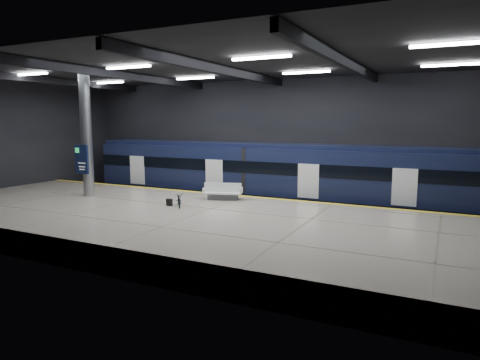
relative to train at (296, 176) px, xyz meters
The scene contains 10 objects.
ground 6.21m from the train, 110.30° to the right, with size 30.00×30.00×0.00m, color black.
room_shell 6.91m from the train, 110.32° to the right, with size 30.10×16.10×8.05m.
platform 8.39m from the train, 104.26° to the right, with size 30.00×11.00×1.10m, color #B7AD9B.
safety_strip 3.55m from the train, 126.51° to the right, with size 30.00×0.40×0.01m, color gold.
rails 2.84m from the train, behind, with size 30.00×1.52×0.16m.
train is the anchor object (origin of this frame).
bench 5.01m from the train, 122.42° to the right, with size 2.24×1.48×0.91m.
bicycle 7.79m from the train, 118.11° to the right, with size 0.47×1.36×0.71m, color #99999E.
pannier_bag 8.10m from the train, 121.88° to the right, with size 0.30×0.18×0.35m, color black.
info_column 12.21m from the train, 146.97° to the right, with size 0.90×0.78×6.90m.
Camera 1 is at (10.27, -18.55, 5.31)m, focal length 32.00 mm.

